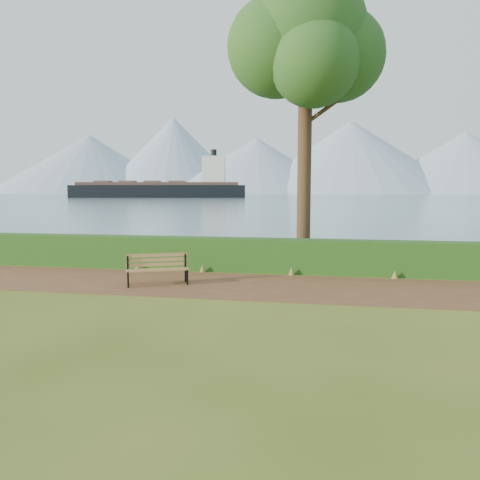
# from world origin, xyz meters

# --- Properties ---
(ground) EXTENTS (140.00, 140.00, 0.00)m
(ground) POSITION_xyz_m (0.00, 0.00, 0.00)
(ground) COLOR #425518
(ground) RESTS_ON ground
(path) EXTENTS (40.00, 3.40, 0.01)m
(path) POSITION_xyz_m (0.00, 0.30, 0.01)
(path) COLOR #512E1B
(path) RESTS_ON ground
(hedge) EXTENTS (32.00, 0.85, 1.00)m
(hedge) POSITION_xyz_m (0.00, 2.60, 0.50)
(hedge) COLOR #194112
(hedge) RESTS_ON ground
(water) EXTENTS (700.00, 510.00, 0.00)m
(water) POSITION_xyz_m (0.00, 260.00, 0.01)
(water) COLOR #425C6A
(water) RESTS_ON ground
(mountains) EXTENTS (585.00, 190.00, 70.00)m
(mountains) POSITION_xyz_m (-9.17, 406.05, 27.70)
(mountains) COLOR #859AB2
(mountains) RESTS_ON ground
(bench) EXTENTS (1.66, 1.09, 0.81)m
(bench) POSITION_xyz_m (-1.78, 0.03, 0.47)
(bench) COLOR black
(bench) RESTS_ON ground
(tree) EXTENTS (4.99, 4.11, 9.70)m
(tree) POSITION_xyz_m (1.81, 3.98, 7.21)
(tree) COLOR #372316
(tree) RESTS_ON ground
(cargo_ship) EXTENTS (64.26, 21.27, 19.28)m
(cargo_ship) POSITION_xyz_m (-56.69, 152.69, 2.87)
(cargo_ship) COLOR black
(cargo_ship) RESTS_ON ground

